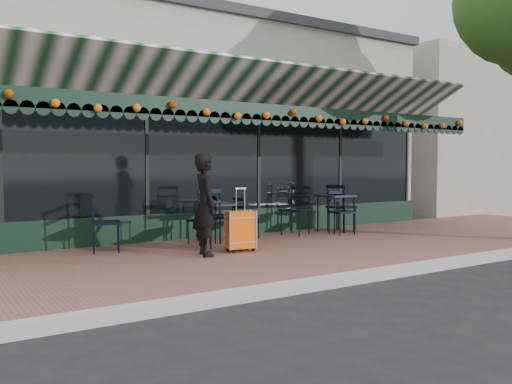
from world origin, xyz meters
TOP-DOWN VIEW (x-y plane):
  - ground at (0.00, 0.00)m, footprint 80.00×80.00m
  - sidewalk at (0.00, 2.00)m, footprint 18.00×4.00m
  - curb at (0.00, -0.08)m, footprint 18.00×0.16m
  - restaurant_building at (0.00, 7.84)m, footprint 12.00×9.60m
  - neighbor_building_right at (13.00, 8.00)m, footprint 12.00×8.00m
  - woman at (-0.78, 2.12)m, footprint 0.51×0.65m
  - suitcase at (-0.13, 2.16)m, footprint 0.48×0.32m
  - cafe_table_a at (2.84, 3.23)m, footprint 0.63×0.63m
  - cafe_table_b at (0.09, 3.42)m, footprint 0.56×0.56m
  - chair_a_left at (1.85, 3.32)m, footprint 0.65×0.65m
  - chair_a_right at (3.02, 3.26)m, footprint 0.62×0.62m
  - chair_a_front at (2.67, 2.86)m, footprint 0.48×0.48m
  - chair_b_left at (-0.28, 3.23)m, footprint 0.54×0.54m
  - chair_b_right at (0.75, 3.38)m, footprint 0.41×0.41m
  - chair_b_front at (-0.21, 2.85)m, footprint 0.50×0.50m
  - chair_solo at (-1.97, 3.30)m, footprint 0.57×0.57m

SIDE VIEW (x-z plane):
  - ground at x=0.00m, z-range 0.00..0.00m
  - sidewalk at x=0.00m, z-range 0.00..0.15m
  - curb at x=0.00m, z-range 0.00..0.15m
  - suitcase at x=-0.13m, z-range -0.02..1.00m
  - chair_b_right at x=0.75m, z-range 0.15..0.95m
  - chair_b_left at x=-0.28m, z-range 0.15..0.98m
  - chair_a_front at x=2.67m, z-range 0.15..1.04m
  - chair_solo at x=-1.97m, z-range 0.15..1.07m
  - chair_a_left at x=1.85m, z-range 0.15..1.14m
  - chair_b_front at x=-0.21m, z-range 0.15..1.15m
  - chair_a_right at x=3.02m, z-range 0.15..1.15m
  - cafe_table_b at x=0.09m, z-range 0.43..1.12m
  - cafe_table_a at x=2.84m, z-range 0.46..1.24m
  - woman at x=-0.78m, z-range 0.15..1.73m
  - restaurant_building at x=0.00m, z-range 0.02..4.52m
  - neighbor_building_right at x=13.00m, z-range 0.00..4.80m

